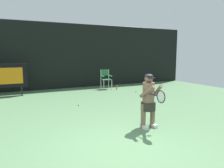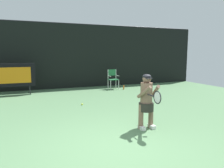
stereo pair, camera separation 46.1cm
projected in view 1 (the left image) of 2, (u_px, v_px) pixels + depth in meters
name	position (u px, v px, depth m)	size (l,w,h in m)	color
ground	(130.00, 153.00, 4.33)	(18.00, 22.00, 0.03)	#51774F
backdrop_screen	(49.00, 56.00, 11.81)	(18.00, 0.12, 3.66)	black
scoreboard	(1.00, 76.00, 9.85)	(2.20, 0.21, 1.50)	black
umpire_chair	(106.00, 78.00, 12.07)	(0.52, 0.44, 1.08)	white
water_bottle	(117.00, 87.00, 11.96)	(0.07, 0.07, 0.27)	#CF6625
tennis_player	(149.00, 99.00, 5.69)	(0.53, 0.60, 1.44)	white
tennis_racket	(160.00, 97.00, 5.17)	(0.03, 0.60, 0.31)	black
tennis_ball_loose	(136.00, 92.00, 11.10)	(0.07, 0.07, 0.07)	#CCDB3D
tennis_ball_spare	(79.00, 105.00, 8.23)	(0.07, 0.07, 0.07)	#CCDB3D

